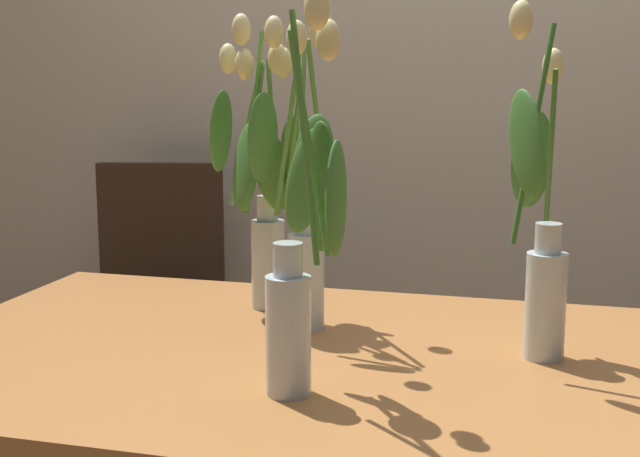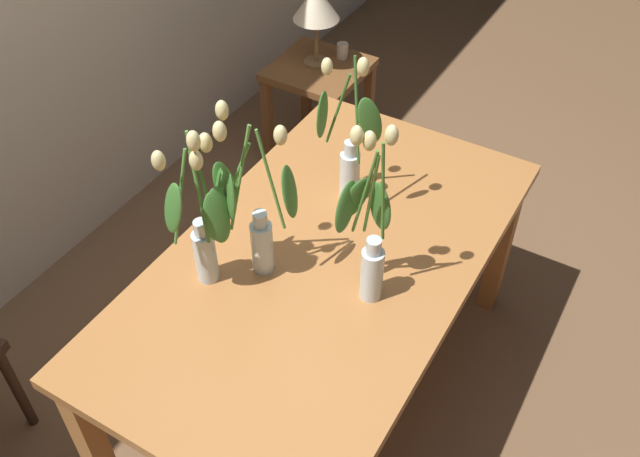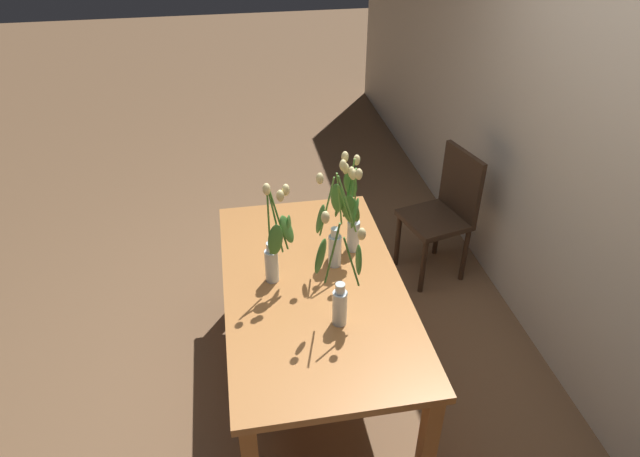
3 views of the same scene
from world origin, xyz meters
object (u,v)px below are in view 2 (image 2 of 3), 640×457
object	(u,v)px
tulip_vase_0	(348,154)
tulip_vase_2	(369,239)
tulip_vase_1	(251,215)
tulip_vase_3	(204,227)
dining_table	(324,276)
side_table	(319,87)
table_lamp	(316,5)
pillar_candle	(342,51)

from	to	relation	value
tulip_vase_0	tulip_vase_2	distance (m)	0.42
tulip_vase_1	tulip_vase_3	bearing A→B (deg)	140.30
tulip_vase_2	tulip_vase_1	bearing A→B (deg)	107.45
dining_table	side_table	distance (m)	1.50
side_table	table_lamp	bearing A→B (deg)	58.49
pillar_candle	table_lamp	bearing A→B (deg)	145.63
dining_table	tulip_vase_2	distance (m)	0.35
side_table	pillar_candle	world-z (taller)	pillar_candle
tulip_vase_2	side_table	size ratio (longest dim) A/B	1.07
tulip_vase_2	table_lamp	world-z (taller)	tulip_vase_2
side_table	tulip_vase_0	bearing A→B (deg)	-144.83
tulip_vase_3	table_lamp	bearing A→B (deg)	19.47
tulip_vase_1	tulip_vase_2	xyz separation A→B (m)	(0.10, -0.33, -0.02)
dining_table	tulip_vase_1	distance (m)	0.39
side_table	tulip_vase_3	bearing A→B (deg)	-161.06
dining_table	tulip_vase_1	xyz separation A→B (m)	(-0.15, 0.15, 0.32)
dining_table	tulip_vase_2	world-z (taller)	tulip_vase_2
side_table	pillar_candle	distance (m)	0.21
tulip_vase_0	tulip_vase_2	bearing A→B (deg)	-143.46
dining_table	tulip_vase_0	xyz separation A→B (m)	(0.28, 0.07, 0.28)
dining_table	tulip_vase_0	size ratio (longest dim) A/B	2.75
dining_table	side_table	bearing A→B (deg)	31.17
tulip_vase_0	tulip_vase_1	world-z (taller)	tulip_vase_0
tulip_vase_1	dining_table	bearing A→B (deg)	-44.55
dining_table	table_lamp	distance (m)	1.52
dining_table	table_lamp	bearing A→B (deg)	31.59
tulip_vase_0	pillar_candle	size ratio (longest dim) A/B	7.77
tulip_vase_1	side_table	xyz separation A→B (m)	(1.42, 0.61, -0.54)
tulip_vase_0	dining_table	bearing A→B (deg)	-165.32
tulip_vase_1	side_table	world-z (taller)	tulip_vase_1
dining_table	tulip_vase_2	xyz separation A→B (m)	(-0.05, -0.18, 0.30)
dining_table	tulip_vase_2	bearing A→B (deg)	-106.54
tulip_vase_0	side_table	xyz separation A→B (m)	(0.98, 0.69, -0.50)
tulip_vase_1	tulip_vase_3	distance (m)	0.14
tulip_vase_3	pillar_candle	distance (m)	1.76
tulip_vase_1	table_lamp	xyz separation A→B (m)	(1.43, 0.63, -0.11)
tulip_vase_0	pillar_candle	bearing A→B (deg)	29.62
dining_table	tulip_vase_1	world-z (taller)	tulip_vase_1
pillar_candle	tulip_vase_0	bearing A→B (deg)	-150.38
tulip_vase_1	tulip_vase_3	size ratio (longest dim) A/B	0.99
tulip_vase_1	tulip_vase_2	world-z (taller)	tulip_vase_2
dining_table	table_lamp	world-z (taller)	table_lamp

